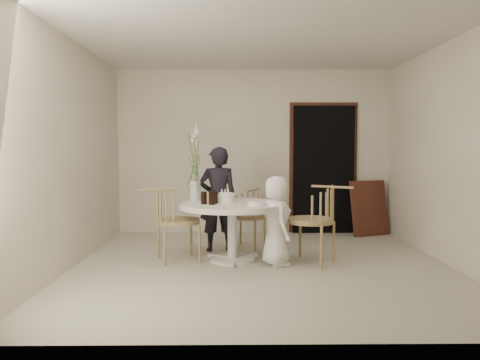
{
  "coord_description": "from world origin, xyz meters",
  "views": [
    {
      "loc": [
        -0.32,
        -5.53,
        1.42
      ],
      "look_at": [
        -0.25,
        0.3,
        1.01
      ],
      "focal_mm": 35.0,
      "sensor_mm": 36.0,
      "label": 1
    }
  ],
  "objects_px": {
    "chair_far": "(251,210)",
    "boy": "(276,221)",
    "chair_right": "(321,213)",
    "birthday_cake": "(225,198)",
    "flower_vase": "(195,170)",
    "girl": "(218,199)",
    "chair_left": "(168,214)",
    "table": "(232,212)"
  },
  "relations": [
    {
      "from": "boy",
      "to": "birthday_cake",
      "type": "bearing_deg",
      "value": 55.09
    },
    {
      "from": "girl",
      "to": "flower_vase",
      "type": "height_order",
      "value": "flower_vase"
    },
    {
      "from": "chair_far",
      "to": "chair_right",
      "type": "xyz_separation_m",
      "value": [
        0.82,
        -1.06,
        0.1
      ]
    },
    {
      "from": "boy",
      "to": "birthday_cake",
      "type": "relative_size",
      "value": 4.36
    },
    {
      "from": "chair_left",
      "to": "boy",
      "type": "bearing_deg",
      "value": -116.97
    },
    {
      "from": "chair_right",
      "to": "chair_far",
      "type": "bearing_deg",
      "value": -111.94
    },
    {
      "from": "flower_vase",
      "to": "birthday_cake",
      "type": "bearing_deg",
      "value": -30.15
    },
    {
      "from": "chair_left",
      "to": "boy",
      "type": "height_order",
      "value": "boy"
    },
    {
      "from": "chair_right",
      "to": "flower_vase",
      "type": "xyz_separation_m",
      "value": [
        -1.56,
        0.45,
        0.5
      ]
    },
    {
      "from": "chair_far",
      "to": "boy",
      "type": "height_order",
      "value": "boy"
    },
    {
      "from": "table",
      "to": "chair_far",
      "type": "height_order",
      "value": "chair_far"
    },
    {
      "from": "girl",
      "to": "chair_far",
      "type": "bearing_deg",
      "value": -155.05
    },
    {
      "from": "chair_far",
      "to": "chair_left",
      "type": "relative_size",
      "value": 0.88
    },
    {
      "from": "chair_left",
      "to": "birthday_cake",
      "type": "relative_size",
      "value": 3.74
    },
    {
      "from": "chair_far",
      "to": "chair_right",
      "type": "distance_m",
      "value": 1.34
    },
    {
      "from": "boy",
      "to": "chair_right",
      "type": "bearing_deg",
      "value": -99.8
    },
    {
      "from": "chair_left",
      "to": "birthday_cake",
      "type": "bearing_deg",
      "value": -103.64
    },
    {
      "from": "chair_far",
      "to": "girl",
      "type": "xyz_separation_m",
      "value": [
        -0.46,
        -0.3,
        0.18
      ]
    },
    {
      "from": "flower_vase",
      "to": "girl",
      "type": "bearing_deg",
      "value": 47.84
    },
    {
      "from": "chair_far",
      "to": "girl",
      "type": "bearing_deg",
      "value": -123.05
    },
    {
      "from": "flower_vase",
      "to": "chair_left",
      "type": "bearing_deg",
      "value": -136.89
    },
    {
      "from": "table",
      "to": "chair_far",
      "type": "distance_m",
      "value": 0.92
    },
    {
      "from": "chair_right",
      "to": "flower_vase",
      "type": "bearing_deg",
      "value": -75.6
    },
    {
      "from": "chair_far",
      "to": "birthday_cake",
      "type": "height_order",
      "value": "birthday_cake"
    },
    {
      "from": "chair_right",
      "to": "chair_left",
      "type": "xyz_separation_m",
      "value": [
        -1.87,
        0.16,
        -0.03
      ]
    },
    {
      "from": "birthday_cake",
      "to": "chair_right",
      "type": "bearing_deg",
      "value": -10.74
    },
    {
      "from": "boy",
      "to": "chair_far",
      "type": "bearing_deg",
      "value": 1.07
    },
    {
      "from": "chair_left",
      "to": "girl",
      "type": "xyz_separation_m",
      "value": [
        0.6,
        0.61,
        0.12
      ]
    },
    {
      "from": "birthday_cake",
      "to": "girl",
      "type": "bearing_deg",
      "value": 101.03
    },
    {
      "from": "boy",
      "to": "flower_vase",
      "type": "xyz_separation_m",
      "value": [
        -1.01,
        0.48,
        0.59
      ]
    },
    {
      "from": "table",
      "to": "chair_left",
      "type": "distance_m",
      "value": 0.8
    },
    {
      "from": "girl",
      "to": "boy",
      "type": "relative_size",
      "value": 1.32
    },
    {
      "from": "chair_far",
      "to": "boy",
      "type": "relative_size",
      "value": 0.76
    },
    {
      "from": "chair_right",
      "to": "boy",
      "type": "distance_m",
      "value": 0.55
    },
    {
      "from": "birthday_cake",
      "to": "flower_vase",
      "type": "height_order",
      "value": "flower_vase"
    },
    {
      "from": "birthday_cake",
      "to": "flower_vase",
      "type": "distance_m",
      "value": 0.56
    },
    {
      "from": "chair_far",
      "to": "chair_right",
      "type": "relative_size",
      "value": 0.84
    },
    {
      "from": "girl",
      "to": "flower_vase",
      "type": "relative_size",
      "value": 1.39
    },
    {
      "from": "chair_left",
      "to": "table",
      "type": "bearing_deg",
      "value": -106.81
    },
    {
      "from": "chair_right",
      "to": "boy",
      "type": "xyz_separation_m",
      "value": [
        -0.55,
        -0.03,
        -0.09
      ]
    },
    {
      "from": "birthday_cake",
      "to": "boy",
      "type": "bearing_deg",
      "value": -21.99
    },
    {
      "from": "table",
      "to": "boy",
      "type": "height_order",
      "value": "boy"
    }
  ]
}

